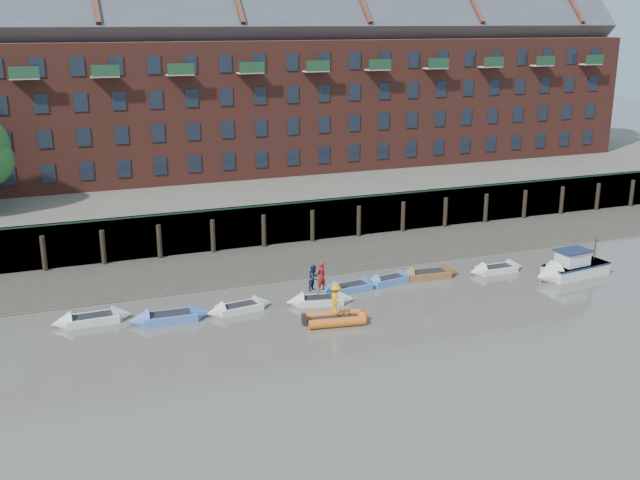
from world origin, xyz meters
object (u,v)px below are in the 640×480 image
rowboat_0 (92,319)px  rib_tender (338,318)px  person_rower_b (314,278)px  rowboat_6 (428,274)px  rowboat_2 (239,308)px  rowboat_7 (497,269)px  rowboat_1 (170,317)px  rowboat_4 (350,287)px  person_rower_a (321,276)px  rowboat_5 (389,280)px  motor_launch (565,269)px  person_rib_crew (336,299)px  rowboat_3 (320,300)px

rowboat_0 → rib_tender: bearing=-22.6°
person_rower_b → rowboat_6: bearing=-30.4°
rowboat_2 → rowboat_7: (18.71, 0.60, 0.00)m
rowboat_1 → rowboat_4: 11.94m
rowboat_2 → person_rower_a: (5.09, -0.54, 1.56)m
rowboat_4 → rowboat_5: size_ratio=1.05×
rowboat_7 → motor_launch: bearing=-35.1°
rowboat_5 → rowboat_7: (8.02, -0.70, 0.01)m
rowboat_6 → person_rower_b: size_ratio=2.87×
rowboat_4 → person_rib_crew: (-2.96, -4.68, 1.27)m
rowboat_5 → rowboat_7: size_ratio=0.97×
motor_launch → rib_tender: bearing=-1.5°
rowboat_1 → rowboat_7: (22.91, 0.62, -0.03)m
person_rower_a → person_rib_crew: size_ratio=1.05×
rowboat_1 → rowboat_4: bearing=7.2°
rowboat_1 → rib_tender: size_ratio=1.31×
rowboat_7 → motor_launch: motor_launch is taller
rowboat_3 → rowboat_5: 5.99m
rowboat_4 → rowboat_5: rowboat_4 is taller
rowboat_0 → person_rower_a: person_rower_a is taller
rowboat_4 → person_rower_a: bearing=-157.6°
rowboat_3 → rowboat_7: 13.75m
rib_tender → person_rib_crew: size_ratio=2.06×
rowboat_1 → rowboat_3: (9.21, -0.58, -0.03)m
rowboat_2 → person_rower_b: person_rower_b is taller
rowboat_1 → person_rower_b: person_rower_b is taller
rowboat_1 → motor_launch: bearing=-1.6°
person_rib_crew → rowboat_5: bearing=-50.2°
rib_tender → person_rib_crew: bearing=173.5°
rowboat_5 → person_rower_a: bearing=-171.5°
rowboat_0 → rowboat_3: bearing=-9.6°
rowboat_4 → rowboat_6: (5.93, 0.43, 0.02)m
rowboat_0 → rowboat_7: bearing=-3.0°
rib_tender → person_rib_crew: 1.22m
rib_tender → motor_launch: size_ratio=0.61×
rowboat_6 → motor_launch: motor_launch is taller
person_rower_a → rowboat_4: bearing=-173.9°
rowboat_3 → rowboat_7: size_ratio=1.03×
person_rower_a → rowboat_2: bearing=-28.3°
person_rower_a → person_rower_b: person_rower_a is taller
rowboat_1 → person_rower_b: size_ratio=2.95×
rowboat_6 → rowboat_0: bearing=-174.1°
person_rower_b → rowboat_0: bearing=131.7°
rowboat_7 → person_rower_b: bearing=-175.0°
person_rower_b → rowboat_4: bearing=-18.6°
motor_launch → person_rower_a: person_rower_a is taller
rowboat_1 → person_rower_a: (9.30, -0.51, 1.53)m
person_rower_a → rowboat_3: bearing=16.3°
rowboat_1 → motor_launch: 26.68m
rowboat_0 → rowboat_3: 13.62m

